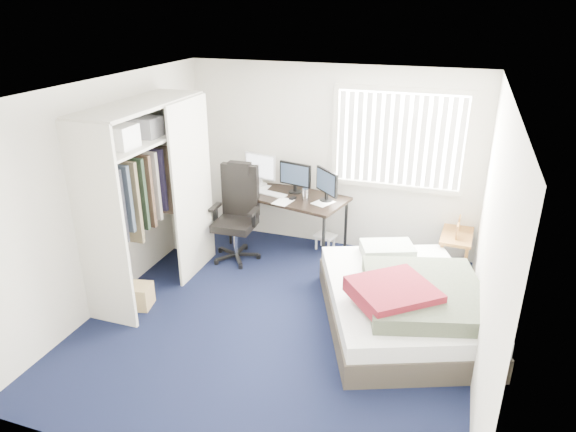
{
  "coord_description": "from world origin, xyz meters",
  "views": [
    {
      "loc": [
        1.61,
        -4.44,
        3.25
      ],
      "look_at": [
        -0.03,
        0.4,
        1.08
      ],
      "focal_mm": 32.0,
      "sensor_mm": 36.0,
      "label": 1
    }
  ],
  "objects_px": {
    "nightstand": "(457,237)",
    "bed": "(403,302)",
    "office_chair": "(237,222)",
    "desk": "(288,192)"
  },
  "relations": [
    {
      "from": "desk",
      "to": "bed",
      "type": "xyz_separation_m",
      "value": [
        1.77,
        -1.4,
        -0.54
      ]
    },
    {
      "from": "office_chair",
      "to": "bed",
      "type": "relative_size",
      "value": 0.53
    },
    {
      "from": "nightstand",
      "to": "bed",
      "type": "xyz_separation_m",
      "value": [
        -0.47,
        -1.49,
        -0.17
      ]
    },
    {
      "from": "nightstand",
      "to": "bed",
      "type": "distance_m",
      "value": 1.57
    },
    {
      "from": "nightstand",
      "to": "bed",
      "type": "bearing_deg",
      "value": -107.62
    },
    {
      "from": "office_chair",
      "to": "nightstand",
      "type": "relative_size",
      "value": 1.68
    },
    {
      "from": "office_chair",
      "to": "bed",
      "type": "xyz_separation_m",
      "value": [
        2.33,
        -0.92,
        -0.21
      ]
    },
    {
      "from": "office_chair",
      "to": "nightstand",
      "type": "bearing_deg",
      "value": 11.5
    },
    {
      "from": "desk",
      "to": "office_chair",
      "type": "relative_size",
      "value": 1.36
    },
    {
      "from": "office_chair",
      "to": "desk",
      "type": "bearing_deg",
      "value": 40.65
    }
  ]
}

